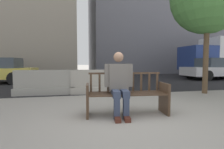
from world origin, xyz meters
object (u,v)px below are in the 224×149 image
(jersey_barrier_centre, at_px, (99,83))
(car_sedan_mid, at_px, (216,69))
(jersey_barrier_left, at_px, (46,84))
(seated_person, at_px, (119,82))
(street_bench, at_px, (127,96))

(jersey_barrier_centre, relative_size, car_sedan_mid, 0.47)
(jersey_barrier_centre, relative_size, jersey_barrier_left, 1.00)
(jersey_barrier_centre, bearing_deg, jersey_barrier_left, 176.13)
(seated_person, distance_m, car_sedan_mid, 10.51)
(street_bench, xyz_separation_m, car_sedan_mid, (8.12, 6.41, 0.28))
(car_sedan_mid, bearing_deg, jersey_barrier_left, -161.06)
(seated_person, distance_m, jersey_barrier_centre, 2.85)
(jersey_barrier_left, bearing_deg, street_bench, -54.55)
(jersey_barrier_centre, xyz_separation_m, jersey_barrier_left, (-1.86, 0.13, 0.00))
(jersey_barrier_left, bearing_deg, car_sedan_mid, 18.94)
(street_bench, bearing_deg, car_sedan_mid, 38.29)
(street_bench, height_order, car_sedan_mid, car_sedan_mid)
(street_bench, distance_m, car_sedan_mid, 10.35)
(seated_person, xyz_separation_m, car_sedan_mid, (8.30, 6.45, -0.01))
(street_bench, distance_m, jersey_barrier_left, 3.58)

